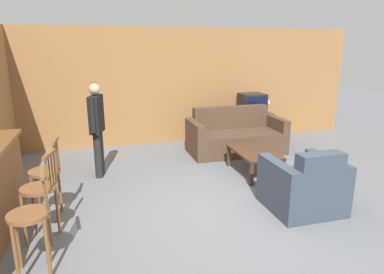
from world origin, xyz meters
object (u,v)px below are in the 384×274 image
(armchair_near, at_px, (304,187))
(person_by_window, at_px, (97,125))
(couch_far, at_px, (235,137))
(table_lamp, at_px, (266,100))
(tv_unit, at_px, (251,126))
(tv, at_px, (252,104))
(bar_chair_near, at_px, (31,222))
(coffee_table, at_px, (254,154))
(bar_chair_mid, at_px, (40,195))
(bar_chair_far, at_px, (46,177))

(armchair_near, relative_size, person_by_window, 0.58)
(couch_far, bearing_deg, table_lamp, 36.12)
(tv_unit, relative_size, tv, 1.71)
(bar_chair_near, relative_size, person_by_window, 0.66)
(bar_chair_near, height_order, couch_far, bar_chair_near)
(couch_far, height_order, table_lamp, table_lamp)
(coffee_table, relative_size, person_by_window, 0.66)
(armchair_near, xyz_separation_m, coffee_table, (-0.04, 1.44, 0.03))
(bar_chair_mid, height_order, person_by_window, person_by_window)
(bar_chair_near, bearing_deg, bar_chair_mid, 90.03)
(bar_chair_far, height_order, armchair_near, bar_chair_far)
(couch_far, relative_size, table_lamp, 4.61)
(bar_chair_far, height_order, tv, tv)
(tv_unit, bearing_deg, bar_chair_mid, -141.30)
(bar_chair_mid, bearing_deg, coffee_table, 21.36)
(bar_chair_mid, relative_size, couch_far, 0.54)
(couch_far, height_order, coffee_table, couch_far)
(bar_chair_near, xyz_separation_m, bar_chair_far, (0.00, 1.20, 0.00))
(tv_unit, distance_m, table_lamp, 0.72)
(tv, xyz_separation_m, person_by_window, (-3.56, -1.48, 0.03))
(tv_unit, bearing_deg, tv, -90.00)
(bar_chair_far, relative_size, armchair_near, 1.14)
(bar_chair_mid, relative_size, coffee_table, 1.00)
(couch_far, xyz_separation_m, person_by_window, (-2.81, -0.67, 0.58))
(armchair_near, relative_size, coffee_table, 0.88)
(couch_far, bearing_deg, tv, 46.89)
(coffee_table, distance_m, tv_unit, 2.30)
(person_by_window, bearing_deg, armchair_near, -37.77)
(bar_chair_near, relative_size, bar_chair_far, 1.00)
(armchair_near, distance_m, table_lamp, 3.81)
(couch_far, xyz_separation_m, tv, (0.75, 0.80, 0.55))
(coffee_table, bearing_deg, person_by_window, 166.65)
(table_lamp, bearing_deg, tv, -179.52)
(table_lamp, bearing_deg, tv_unit, 180.00)
(armchair_near, relative_size, tv, 1.65)
(tv_unit, bearing_deg, couch_far, -133.01)
(armchair_near, height_order, tv, tv)
(bar_chair_far, height_order, person_by_window, person_by_window)
(bar_chair_mid, bearing_deg, bar_chair_near, -89.97)
(bar_chair_near, xyz_separation_m, armchair_near, (3.34, 0.49, -0.24))
(bar_chair_far, height_order, tv_unit, bar_chair_far)
(bar_chair_far, xyz_separation_m, couch_far, (3.48, 2.02, -0.24))
(bar_chair_near, relative_size, table_lamp, 2.48)
(coffee_table, xyz_separation_m, tv, (0.93, 2.10, 0.52))
(person_by_window, bearing_deg, bar_chair_far, -116.44)
(table_lamp, bearing_deg, person_by_window, -159.31)
(bar_chair_near, xyz_separation_m, tv, (4.23, 4.03, 0.31))
(tv, height_order, table_lamp, tv)
(tv, distance_m, table_lamp, 0.36)
(bar_chair_near, xyz_separation_m, coffee_table, (3.30, 1.93, -0.20))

